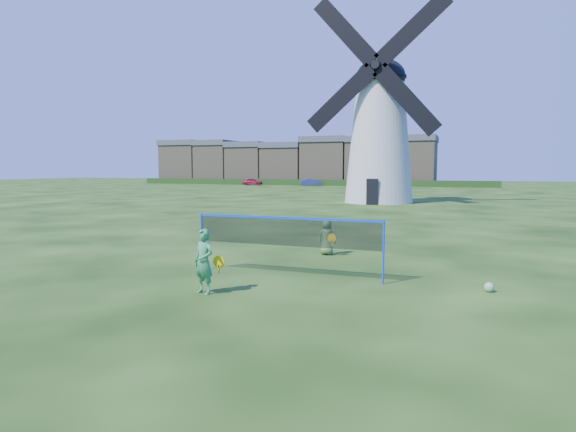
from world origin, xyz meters
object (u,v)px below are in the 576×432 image
(player_boy, at_px, (327,237))
(car_left, at_px, (253,182))
(play_ball, at_px, (489,287))
(car_right, at_px, (311,182))
(badminton_net, at_px, (286,233))
(player_girl, at_px, (204,262))
(windmill, at_px, (380,131))

(player_boy, height_order, car_left, car_left)
(play_ball, height_order, car_right, car_right)
(badminton_net, bearing_deg, car_right, 107.37)
(player_girl, distance_m, player_boy, 5.86)
(badminton_net, bearing_deg, car_left, 115.45)
(car_left, bearing_deg, player_boy, -165.45)
(car_left, xyz_separation_m, car_right, (10.23, 0.45, 0.00))
(windmill, height_order, player_boy, windmill)
(badminton_net, bearing_deg, player_girl, -115.16)
(windmill, bearing_deg, player_boy, -83.60)
(player_boy, bearing_deg, car_left, -61.54)
(badminton_net, distance_m, car_right, 67.12)
(play_ball, relative_size, car_right, 0.06)
(windmill, relative_size, car_right, 4.54)
(player_boy, distance_m, car_left, 67.41)
(player_girl, height_order, player_boy, player_girl)
(windmill, height_order, player_girl, windmill)
(badminton_net, height_order, play_ball, badminton_net)
(player_boy, bearing_deg, play_ball, 146.66)
(badminton_net, relative_size, player_boy, 4.37)
(windmill, xyz_separation_m, badminton_net, (2.70, -28.49, -4.67))
(player_girl, relative_size, play_ball, 6.62)
(badminton_net, distance_m, car_left, 70.44)
(car_right, bearing_deg, play_ball, -178.06)
(car_right, bearing_deg, player_boy, 179.05)
(player_boy, xyz_separation_m, car_left, (-30.38, 60.17, 0.01))
(badminton_net, xyz_separation_m, player_boy, (0.11, 3.43, -0.56))
(player_girl, height_order, car_right, player_girl)
(player_girl, height_order, play_ball, player_girl)
(player_boy, distance_m, car_right, 63.89)
(windmill, relative_size, car_left, 4.71)
(windmill, distance_m, player_girl, 31.26)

